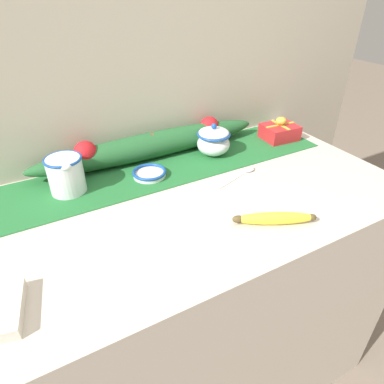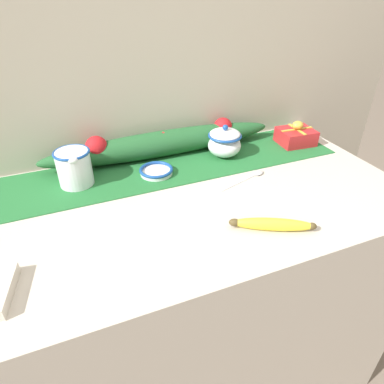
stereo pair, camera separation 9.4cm
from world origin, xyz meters
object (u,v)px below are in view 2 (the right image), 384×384
Objects in this scene: cream_pitcher at (74,166)px; gift_box at (296,136)px; banana at (272,224)px; spoon at (255,174)px; sugar_bowl at (225,142)px; small_dish at (156,171)px.

gift_box is (0.81, -0.01, -0.03)m from cream_pitcher.
banana reaches higher than spoon.
sugar_bowl is 0.87× the size of gift_box.
small_dish is 0.57m from gift_box.
banana is at bearing -63.93° from small_dish.
sugar_bowl reaches higher than cream_pitcher.
cream_pitcher is 0.62× the size of banana.
banana reaches higher than small_dish.
small_dish is at bearing -8.35° from cream_pitcher.
sugar_bowl is at bearing 79.87° from banana.
sugar_bowl reaches higher than gift_box.
gift_box is at bearing 2.50° from small_dish.
gift_box is (0.30, -0.01, -0.02)m from sugar_bowl.
banana is 1.14× the size of spoon.
cream_pitcher is 0.61m from banana.
sugar_bowl is 0.65× the size of spoon.
spoon is 0.31m from gift_box.
small_dish is (-0.27, -0.03, -0.04)m from sugar_bowl.
sugar_bowl is 0.43m from banana.
banana is at bearing -100.13° from sugar_bowl.
banana is (0.44, -0.42, -0.05)m from cream_pitcher.
cream_pitcher reaches higher than gift_box.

